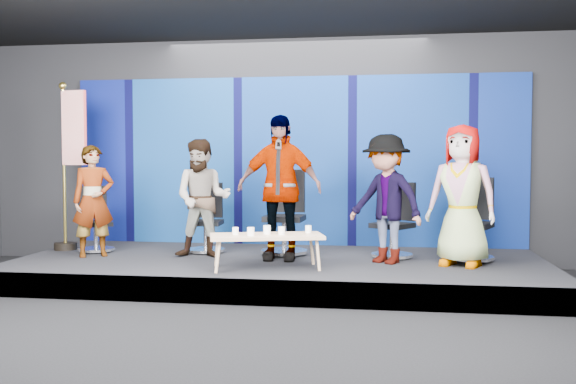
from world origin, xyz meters
name	(u,v)px	position (x,y,z in m)	size (l,w,h in m)	color
ground	(238,330)	(0.00, 0.00, 0.00)	(10.00, 10.00, 0.00)	black
room_walls	(237,74)	(0.00, 0.00, 2.43)	(10.02, 8.02, 3.51)	black
riser	(280,270)	(0.00, 2.50, 0.15)	(7.00, 3.00, 0.30)	black
backdrop	(295,161)	(0.00, 3.95, 1.60)	(7.00, 0.08, 2.60)	#06074F
chair_a	(95,230)	(-2.74, 2.77, 0.61)	(0.74, 0.74, 0.94)	silver
panelist_a	(93,201)	(-2.55, 2.32, 1.06)	(0.56, 0.36, 1.52)	black
chair_b	(207,229)	(-1.14, 2.95, 0.63)	(0.60, 0.60, 0.99)	silver
panelist_b	(203,198)	(-1.05, 2.45, 1.10)	(0.78, 0.61, 1.60)	black
chair_c	(285,226)	(0.01, 2.93, 0.69)	(0.69, 0.69, 1.18)	silver
panelist_c	(279,188)	(0.01, 2.42, 1.26)	(1.12, 0.47, 1.91)	black
chair_d	(394,233)	(1.52, 2.84, 0.63)	(0.80, 0.80, 1.02)	silver
panelist_d	(386,199)	(1.40, 2.35, 1.12)	(1.07, 0.61, 1.65)	black
chair_e	(472,233)	(2.53, 2.76, 0.66)	(0.80, 0.80, 1.09)	silver
panelist_e	(462,195)	(2.34, 2.29, 1.18)	(0.86, 0.56, 1.76)	black
coffee_table	(267,237)	(-0.03, 1.70, 0.68)	(1.46, 0.93, 0.42)	tan
mug_a	(235,231)	(-0.40, 1.64, 0.76)	(0.07, 0.07, 0.09)	white
mug_b	(251,232)	(-0.20, 1.55, 0.77)	(0.09, 0.09, 0.10)	white
mug_c	(267,230)	(-0.04, 1.75, 0.77)	(0.09, 0.09, 0.11)	white
mug_d	(282,231)	(0.15, 1.72, 0.77)	(0.08, 0.08, 0.10)	white
mug_e	(308,229)	(0.45, 1.95, 0.76)	(0.08, 0.08, 0.09)	white
flag_stand	(70,161)	(-3.13, 2.82, 1.60)	(0.55, 0.33, 2.45)	black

